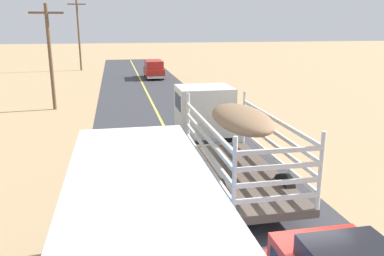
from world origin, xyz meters
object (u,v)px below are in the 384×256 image
Objects in this scene: power_pole_mid at (50,54)px; power_pole_far at (79,33)px; livestock_truck at (216,122)px; car_far at (154,68)px.

power_pole_far is (0.00, 24.06, 0.85)m from power_pole_mid.
power_pole_far is at bearing 102.68° from livestock_truck.
power_pole_mid is (-8.23, 12.53, 2.01)m from livestock_truck.
power_pole_mid is 24.07m from power_pole_far.
livestock_truck is 2.10× the size of car_far.
livestock_truck is at bearing -77.32° from power_pole_far.
car_far is at bearing 60.17° from power_pole_mid.
livestock_truck is 27.16m from car_far.
livestock_truck is at bearing -90.31° from car_far.
livestock_truck is 37.61m from power_pole_far.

